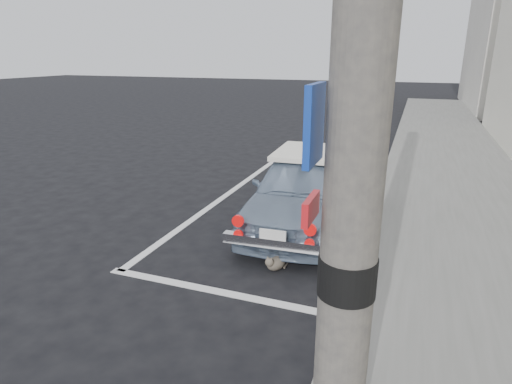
{
  "coord_description": "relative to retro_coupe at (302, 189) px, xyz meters",
  "views": [
    {
      "loc": [
        2.34,
        -4.35,
        2.58
      ],
      "look_at": [
        0.37,
        0.93,
        0.75
      ],
      "focal_mm": 30.0,
      "sensor_mm": 36.0,
      "label": 1
    }
  ],
  "objects": [
    {
      "name": "pline_side",
      "position": [
        -1.69,
        1.17,
        -0.58
      ],
      "size": [
        0.12,
        7.0,
        0.01
      ],
      "primitive_type": "cube",
      "color": "silver",
      "rests_on": "ground"
    },
    {
      "name": "sidewalk",
      "position": [
        2.41,
        0.17,
        -0.51
      ],
      "size": [
        2.8,
        40.0,
        0.15
      ],
      "primitive_type": "cube",
      "color": "slate",
      "rests_on": "ground"
    },
    {
      "name": "pline_rear",
      "position": [
        -0.29,
        -2.33,
        -0.58
      ],
      "size": [
        3.0,
        0.12,
        0.01
      ],
      "primitive_type": "cube",
      "color": "silver",
      "rests_on": "ground"
    },
    {
      "name": "pline_front",
      "position": [
        -0.29,
        4.67,
        -0.58
      ],
      "size": [
        3.0,
        0.12,
        0.01
      ],
      "primitive_type": "cube",
      "color": "silver",
      "rests_on": "ground"
    },
    {
      "name": "cat",
      "position": [
        0.1,
        -1.61,
        -0.48
      ],
      "size": [
        0.28,
        0.39,
        0.22
      ],
      "rotation": [
        0.0,
        0.0,
        -0.4
      ],
      "color": "#706056",
      "rests_on": "ground"
    },
    {
      "name": "ground",
      "position": [
        -0.79,
        -1.83,
        -0.58
      ],
      "size": [
        80.0,
        80.0,
        0.0
      ],
      "primitive_type": "plane",
      "color": "black",
      "rests_on": "ground"
    },
    {
      "name": "retro_coupe",
      "position": [
        0.0,
        0.0,
        0.0
      ],
      "size": [
        1.51,
        3.44,
        1.15
      ],
      "rotation": [
        0.0,
        0.0,
        0.05
      ],
      "color": "#768AA3",
      "rests_on": "ground"
    }
  ]
}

